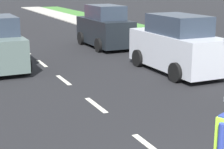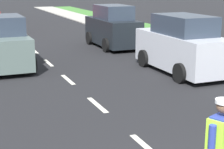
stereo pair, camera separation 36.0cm
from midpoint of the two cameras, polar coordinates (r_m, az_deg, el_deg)
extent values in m
plane|color=black|center=(25.17, -16.11, 5.67)|extent=(96.00, 96.00, 0.00)
cube|color=#B2ADA3|center=(17.75, 13.55, 2.58)|extent=(2.40, 72.00, 0.14)
cube|color=silver|center=(8.06, 4.46, -10.77)|extent=(0.14, 1.40, 0.01)
cube|color=silver|center=(10.60, -3.39, -4.60)|extent=(0.14, 1.40, 0.01)
cube|color=silver|center=(13.33, -8.04, -0.84)|extent=(0.14, 1.40, 0.01)
cube|color=silver|center=(16.15, -11.09, 1.64)|extent=(0.14, 1.40, 0.01)
cube|color=silver|center=(19.03, -13.22, 3.36)|extent=(0.14, 1.40, 0.01)
cube|color=silver|center=(21.95, -14.80, 4.63)|extent=(0.14, 1.40, 0.01)
cube|color=silver|center=(24.88, -16.00, 5.60)|extent=(0.14, 1.40, 0.01)
cylinder|color=navy|center=(5.84, 14.36, -9.67)|extent=(0.11, 0.11, 0.55)
cube|color=black|center=(19.76, -1.66, 6.49)|extent=(1.62, 4.04, 1.28)
cube|color=#2D3847|center=(19.57, -1.56, 9.32)|extent=(1.43, 2.22, 0.70)
cylinder|color=black|center=(20.69, -5.13, 5.44)|extent=(0.22, 0.68, 0.68)
cylinder|color=black|center=(21.29, -0.89, 5.73)|extent=(0.22, 0.68, 0.68)
cylinder|color=black|center=(18.38, -2.53, 4.41)|extent=(0.22, 0.68, 0.68)
cylinder|color=black|center=(19.05, 2.14, 4.75)|extent=(0.22, 0.68, 0.68)
cylinder|color=black|center=(14.44, -13.33, 1.44)|extent=(0.22, 0.68, 0.68)
cylinder|color=black|center=(16.76, -14.96, 3.03)|extent=(0.22, 0.68, 0.68)
cube|color=silver|center=(14.49, 8.81, 3.60)|extent=(1.69, 4.35, 1.27)
cube|color=#2D3847|center=(14.26, 9.20, 7.42)|extent=(1.48, 2.40, 0.70)
cylinder|color=black|center=(15.29, 3.27, 2.47)|extent=(0.22, 0.68, 0.68)
cylinder|color=black|center=(16.15, 8.71, 2.95)|extent=(0.22, 0.68, 0.68)
cylinder|color=black|center=(13.02, 8.78, 0.30)|extent=(0.22, 0.68, 0.68)
cylinder|color=black|center=(14.02, 14.71, 0.98)|extent=(0.22, 0.68, 0.68)
camera|label=1|loc=(0.18, -91.09, -0.27)|focal=61.01mm
camera|label=2|loc=(0.18, 88.91, 0.27)|focal=61.01mm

